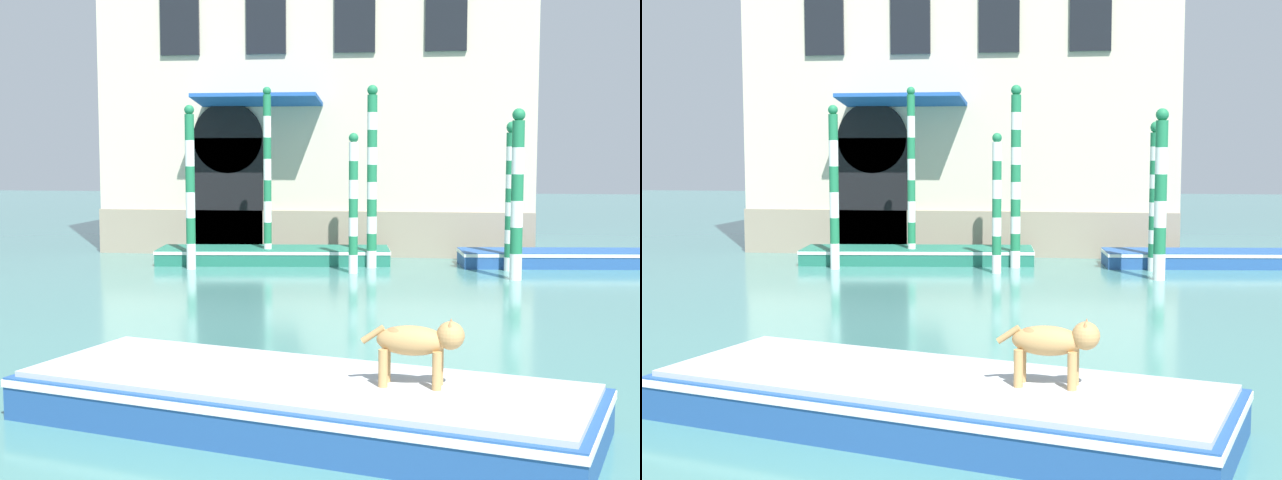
% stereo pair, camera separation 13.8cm
% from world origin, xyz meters
% --- Properties ---
extents(palazzo_left, '(12.18, 7.40, 13.95)m').
position_xyz_m(palazzo_left, '(-1.59, 23.43, 6.95)').
color(palazzo_left, beige).
rests_on(palazzo_left, ground_plane).
extents(boat_foreground, '(6.43, 3.73, 0.52)m').
position_xyz_m(boat_foreground, '(0.69, 5.07, 0.28)').
color(boat_foreground, '#234C8C').
rests_on(boat_foreground, ground_plane).
extents(dog_on_deck, '(1.04, 0.36, 0.69)m').
position_xyz_m(dog_on_deck, '(1.90, 4.89, 0.97)').
color(dog_on_deck, tan).
rests_on(dog_on_deck, boat_foreground).
extents(boat_moored_near_palazzo, '(6.12, 2.39, 0.40)m').
position_xyz_m(boat_moored_near_palazzo, '(-2.27, 18.68, 0.21)').
color(boat_moored_near_palazzo, '#1E6651').
rests_on(boat_moored_near_palazzo, ground_plane).
extents(boat_moored_far, '(6.23, 2.20, 0.40)m').
position_xyz_m(boat_moored_far, '(5.53, 19.12, 0.21)').
color(boat_moored_far, '#234C8C').
rests_on(boat_moored_far, ground_plane).
extents(mooring_pole_0, '(0.21, 0.21, 4.51)m').
position_xyz_m(mooring_pole_0, '(-2.38, 18.39, 2.27)').
color(mooring_pole_0, white).
rests_on(mooring_pole_0, ground_plane).
extents(mooring_pole_1, '(0.23, 0.23, 3.31)m').
position_xyz_m(mooring_pole_1, '(-0.03, 16.99, 1.67)').
color(mooring_pole_1, white).
rests_on(mooring_pole_1, ground_plane).
extents(mooring_pole_2, '(0.24, 0.24, 4.00)m').
position_xyz_m(mooring_pole_2, '(-4.06, 17.18, 2.02)').
color(mooring_pole_2, white).
rests_on(mooring_pole_2, ground_plane).
extents(mooring_pole_3, '(0.29, 0.29, 3.60)m').
position_xyz_m(mooring_pole_3, '(3.68, 17.96, 1.82)').
color(mooring_pole_3, white).
rests_on(mooring_pole_3, ground_plane).
extents(mooring_pole_4, '(0.26, 0.26, 4.50)m').
position_xyz_m(mooring_pole_4, '(0.31, 18.09, 2.27)').
color(mooring_pole_4, white).
rests_on(mooring_pole_4, ground_plane).
extents(mooring_pole_5, '(0.29, 0.29, 3.83)m').
position_xyz_m(mooring_pole_5, '(3.70, 16.39, 1.94)').
color(mooring_pole_5, white).
rests_on(mooring_pole_5, ground_plane).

